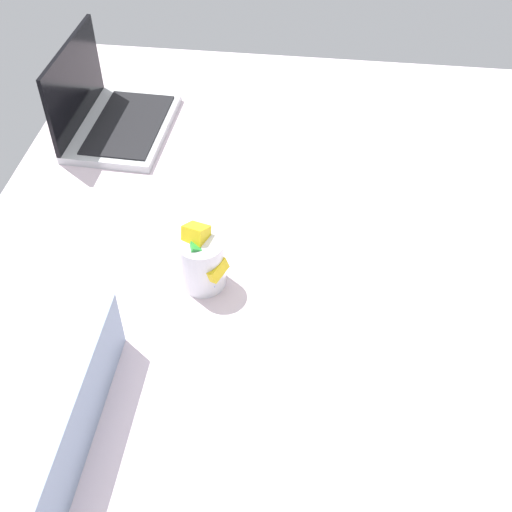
{
  "coord_description": "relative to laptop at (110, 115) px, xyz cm",
  "views": [
    {
      "loc": [
        -91.65,
        -3.3,
        115.38
      ],
      "look_at": [
        -1.75,
        7.87,
        24.0
      ],
      "focal_mm": 45.79,
      "sensor_mm": 36.0,
      "label": 1
    }
  ],
  "objects": [
    {
      "name": "bed_mattress",
      "position": [
        -45.67,
        -51.43,
        -13.41
      ],
      "size": [
        180.0,
        140.0,
        18.0
      ],
      "primitive_type": "cube",
      "color": "silver",
      "rests_on": "ground"
    },
    {
      "name": "laptop",
      "position": [
        0.0,
        0.0,
        0.0
      ],
      "size": [
        33.81,
        24.18,
        23.0
      ],
      "rotation": [
        0.0,
        0.0,
        -0.04
      ],
      "color": "#B7BABC",
      "rests_on": "bed_mattress"
    },
    {
      "name": "snack_cup",
      "position": [
        -50.18,
        -33.32,
        1.53
      ],
      "size": [
        9.62,
        10.1,
        14.21
      ],
      "color": "silver",
      "rests_on": "bed_mattress"
    }
  ]
}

